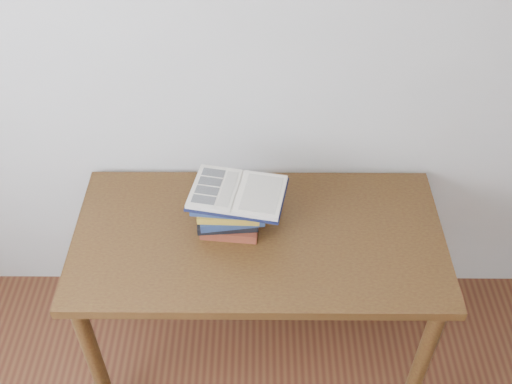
{
  "coord_description": "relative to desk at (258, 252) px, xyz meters",
  "views": [
    {
      "loc": [
        0.02,
        -0.08,
        2.37
      ],
      "look_at": [
        0.01,
        1.36,
        0.97
      ],
      "focal_mm": 42.0,
      "sensor_mm": 36.0,
      "label": 1
    }
  ],
  "objects": [
    {
      "name": "desk",
      "position": [
        0.0,
        0.0,
        0.0
      ],
      "size": [
        1.36,
        0.68,
        0.73
      ],
      "color": "#4A3312",
      "rests_on": "ground"
    },
    {
      "name": "book_stack",
      "position": [
        -0.11,
        0.04,
        0.17
      ],
      "size": [
        0.26,
        0.2,
        0.15
      ],
      "color": "maroon",
      "rests_on": "desk"
    },
    {
      "name": "open_book",
      "position": [
        -0.07,
        0.05,
        0.26
      ],
      "size": [
        0.37,
        0.29,
        0.03
      ],
      "rotation": [
        0.0,
        0.0,
        -0.19
      ],
      "color": "black",
      "rests_on": "book_stack"
    }
  ]
}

